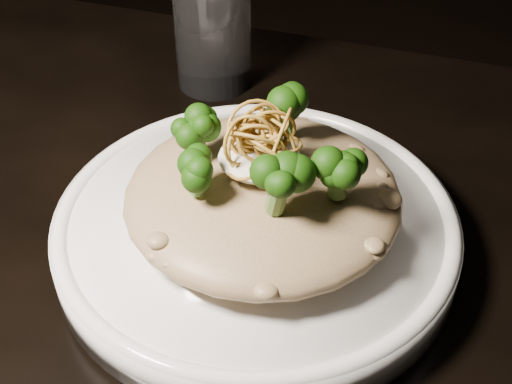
% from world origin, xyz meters
% --- Properties ---
extents(table, '(1.10, 0.80, 0.75)m').
position_xyz_m(table, '(0.00, 0.00, 0.67)').
color(table, black).
rests_on(table, ground).
extents(plate, '(0.30, 0.30, 0.03)m').
position_xyz_m(plate, '(0.10, 0.05, 0.77)').
color(plate, white).
rests_on(plate, table).
extents(risotto, '(0.20, 0.20, 0.04)m').
position_xyz_m(risotto, '(0.10, 0.05, 0.80)').
color(risotto, brown).
rests_on(risotto, plate).
extents(broccoli, '(0.14, 0.14, 0.05)m').
position_xyz_m(broccoli, '(0.10, 0.05, 0.85)').
color(broccoli, black).
rests_on(broccoli, risotto).
extents(cheese, '(0.06, 0.06, 0.02)m').
position_xyz_m(cheese, '(0.10, 0.06, 0.83)').
color(cheese, white).
rests_on(cheese, risotto).
extents(shallots, '(0.06, 0.06, 0.04)m').
position_xyz_m(shallots, '(0.10, 0.05, 0.86)').
color(shallots, brown).
rests_on(shallots, cheese).
extents(drinking_glass, '(0.08, 0.08, 0.13)m').
position_xyz_m(drinking_glass, '(-0.02, 0.27, 0.82)').
color(drinking_glass, silver).
rests_on(drinking_glass, table).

